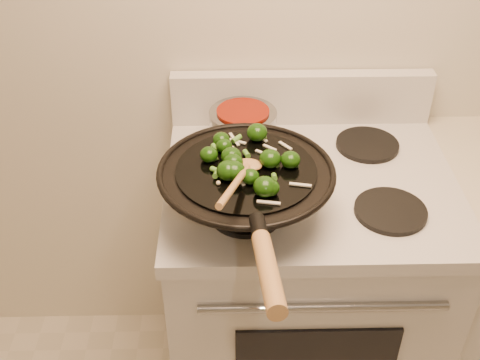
{
  "coord_description": "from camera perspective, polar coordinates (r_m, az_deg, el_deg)",
  "views": [
    {
      "loc": [
        -0.52,
        -0.12,
        1.88
      ],
      "look_at": [
        -0.49,
        1.01,
        1.03
      ],
      "focal_mm": 45.0,
      "sensor_mm": 36.0,
      "label": 1
    }
  ],
  "objects": [
    {
      "name": "saucepan",
      "position": [
        1.7,
        0.27,
        4.95
      ],
      "size": [
        0.19,
        0.3,
        0.11
      ],
      "color": "gray",
      "rests_on": "stove"
    },
    {
      "name": "wok",
      "position": [
        1.44,
        0.6,
        -0.9
      ],
      "size": [
        0.42,
        0.7,
        0.2
      ],
      "color": "black",
      "rests_on": "stove"
    },
    {
      "name": "wooden_spoon",
      "position": [
        1.33,
        0.12,
        0.43
      ],
      "size": [
        0.11,
        0.28,
        0.09
      ],
      "color": "#AF7C44",
      "rests_on": "wok"
    },
    {
      "name": "stove",
      "position": [
        1.93,
        5.79,
        -10.57
      ],
      "size": [
        0.78,
        0.67,
        1.08
      ],
      "color": "silver",
      "rests_on": "ground"
    },
    {
      "name": "stirfry",
      "position": [
        1.4,
        0.56,
        1.75
      ],
      "size": [
        0.26,
        0.29,
        0.05
      ],
      "color": "#133608",
      "rests_on": "wok"
    }
  ]
}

